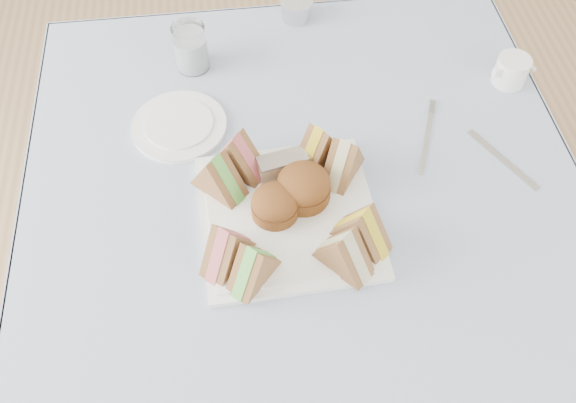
{
  "coord_description": "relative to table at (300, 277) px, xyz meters",
  "views": [
    {
      "loc": [
        -0.11,
        -0.67,
        1.63
      ],
      "look_at": [
        -0.04,
        -0.08,
        0.8
      ],
      "focal_mm": 38.0,
      "sensor_mm": 36.0,
      "label": 1
    }
  ],
  "objects": [
    {
      "name": "sandwich_br_b",
      "position": [
        0.03,
        0.03,
        0.43
      ],
      "size": [
        0.1,
        0.1,
        0.09
      ],
      "primitive_type": null,
      "rotation": [
        0.0,
        0.0,
        -2.43
      ],
      "color": "brown",
      "rests_on": "serving_plate"
    },
    {
      "name": "sandwich_br_a",
      "position": [
        0.07,
        -0.0,
        0.43
      ],
      "size": [
        0.1,
        0.11,
        0.09
      ],
      "primitive_type": null,
      "rotation": [
        0.0,
        0.0,
        -2.16
      ],
      "color": "brown",
      "rests_on": "serving_plate"
    },
    {
      "name": "sandwich_fl_b",
      "position": [
        -0.11,
        -0.19,
        0.43
      ],
      "size": [
        0.1,
        0.1,
        0.09
      ],
      "primitive_type": null,
      "rotation": [
        0.0,
        0.0,
        0.83
      ],
      "color": "brown",
      "rests_on": "serving_plate"
    },
    {
      "name": "water_glass",
      "position": [
        -0.19,
        0.33,
        0.43
      ],
      "size": [
        0.08,
        0.08,
        0.1
      ],
      "primitive_type": "cylinder",
      "rotation": [
        0.0,
        0.0,
        0.22
      ],
      "color": "white",
      "rests_on": "tablecloth"
    },
    {
      "name": "floor",
      "position": [
        0.0,
        0.0,
        -0.37
      ],
      "size": [
        4.0,
        4.0,
        0.0
      ],
      "primitive_type": "plane",
      "color": "#9E7751",
      "rests_on": "ground"
    },
    {
      "name": "table",
      "position": [
        0.0,
        0.0,
        0.0
      ],
      "size": [
        0.9,
        0.9,
        0.74
      ],
      "primitive_type": "cube",
      "color": "brown",
      "rests_on": "floor"
    },
    {
      "name": "fork",
      "position": [
        0.24,
        0.06,
        0.38
      ],
      "size": [
        0.07,
        0.15,
        0.0
      ],
      "primitive_type": "cube",
      "rotation": [
        0.0,
        0.0,
        -0.38
      ],
      "color": "silver",
      "rests_on": "tablecloth"
    },
    {
      "name": "serving_plate",
      "position": [
        -0.04,
        -0.08,
        0.38
      ],
      "size": [
        0.31,
        0.31,
        0.01
      ],
      "primitive_type": "cube",
      "rotation": [
        0.0,
        0.0,
        0.04
      ],
      "color": "white",
      "rests_on": "tablecloth"
    },
    {
      "name": "sandwich_bl_b",
      "position": [
        -0.12,
        0.03,
        0.43
      ],
      "size": [
        0.11,
        0.1,
        0.09
      ],
      "primitive_type": null,
      "rotation": [
        0.0,
        0.0,
        2.49
      ],
      "color": "brown",
      "rests_on": "serving_plate"
    },
    {
      "name": "scone_left",
      "position": [
        -0.06,
        -0.08,
        0.42
      ],
      "size": [
        0.09,
        0.09,
        0.06
      ],
      "primitive_type": "cylinder",
      "rotation": [
        0.0,
        0.0,
        0.08
      ],
      "color": "brown",
      "rests_on": "serving_plate"
    },
    {
      "name": "sandwich_fl_a",
      "position": [
        -0.15,
        -0.16,
        0.43
      ],
      "size": [
        0.1,
        0.11,
        0.09
      ],
      "primitive_type": null,
      "rotation": [
        0.0,
        0.0,
        0.87
      ],
      "color": "brown",
      "rests_on": "serving_plate"
    },
    {
      "name": "sandwich_bl_a",
      "position": [
        -0.15,
        -0.01,
        0.43
      ],
      "size": [
        0.11,
        0.11,
        0.09
      ],
      "primitive_type": null,
      "rotation": [
        0.0,
        0.0,
        2.35
      ],
      "color": "brown",
      "rests_on": "serving_plate"
    },
    {
      "name": "knife",
      "position": [
        0.38,
        -0.0,
        0.38
      ],
      "size": [
        0.09,
        0.16,
        0.0
      ],
      "primitive_type": "cube",
      "rotation": [
        0.0,
        0.0,
        0.49
      ],
      "color": "silver",
      "rests_on": "tablecloth"
    },
    {
      "name": "creamer_jug",
      "position": [
        0.45,
        0.2,
        0.41
      ],
      "size": [
        0.08,
        0.08,
        0.06
      ],
      "primitive_type": "cylinder",
      "rotation": [
        0.0,
        0.0,
        0.3
      ],
      "color": "white",
      "rests_on": "tablecloth"
    },
    {
      "name": "sandwich_fr_b",
      "position": [
        0.04,
        -0.19,
        0.43
      ],
      "size": [
        0.1,
        0.11,
        0.09
      ],
      "primitive_type": null,
      "rotation": [
        0.0,
        0.0,
        -0.85
      ],
      "color": "brown",
      "rests_on": "serving_plate"
    },
    {
      "name": "side_plate",
      "position": [
        -0.22,
        0.16,
        0.38
      ],
      "size": [
        0.21,
        0.21,
        0.01
      ],
      "primitive_type": "cylinder",
      "rotation": [
        0.0,
        0.0,
        -0.16
      ],
      "color": "white",
      "rests_on": "tablecloth"
    },
    {
      "name": "tablecloth",
      "position": [
        0.0,
        0.0,
        0.37
      ],
      "size": [
        1.02,
        1.02,
        0.01
      ],
      "primitive_type": "cube",
      "color": "#8EA2C6",
      "rests_on": "table"
    },
    {
      "name": "sandwich_fr_a",
      "position": [
        0.08,
        -0.15,
        0.43
      ],
      "size": [
        0.1,
        0.1,
        0.09
      ],
      "primitive_type": null,
      "rotation": [
        0.0,
        0.0,
        -0.8
      ],
      "color": "brown",
      "rests_on": "serving_plate"
    },
    {
      "name": "tea_strainer",
      "position": [
        0.05,
        0.46,
        0.4
      ],
      "size": [
        0.09,
        0.09,
        0.04
      ],
      "primitive_type": "cylinder",
      "rotation": [
        0.0,
        0.0,
        -0.31
      ],
      "color": "silver",
      "rests_on": "tablecloth"
    },
    {
      "name": "pastry_slice",
      "position": [
        -0.04,
        0.01,
        0.41
      ],
      "size": [
        0.1,
        0.05,
        0.04
      ],
      "primitive_type": "cube",
      "rotation": [
        0.0,
        0.0,
        0.21
      ],
      "color": "#CCB496",
      "rests_on": "serving_plate"
    },
    {
      "name": "scone_right",
      "position": [
        -0.01,
        -0.05,
        0.42
      ],
      "size": [
        0.13,
        0.13,
        0.06
      ],
      "primitive_type": "cylinder",
      "rotation": [
        0.0,
        0.0,
        0.55
      ],
      "color": "brown",
      "rests_on": "serving_plate"
    }
  ]
}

